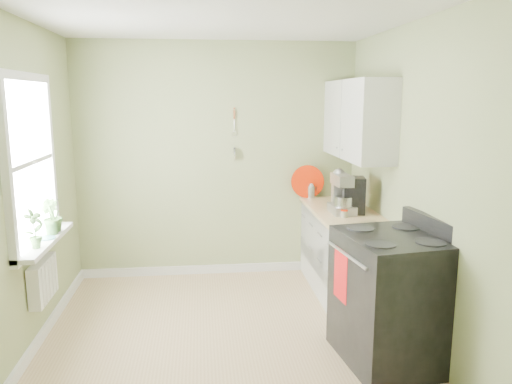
{
  "coord_description": "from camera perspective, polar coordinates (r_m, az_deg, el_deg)",
  "views": [
    {
      "loc": [
        -0.19,
        -3.93,
        2.07
      ],
      "look_at": [
        0.31,
        0.55,
        1.22
      ],
      "focal_mm": 35.0,
      "sensor_mm": 36.0,
      "label": 1
    }
  ],
  "objects": [
    {
      "name": "floor",
      "position": [
        4.45,
        -3.34,
        -17.14
      ],
      "size": [
        3.2,
        3.6,
        0.02
      ],
      "primitive_type": "cube",
      "color": "tan",
      "rests_on": "ground"
    },
    {
      "name": "ceiling",
      "position": [
        3.99,
        -3.79,
        19.94
      ],
      "size": [
        3.2,
        3.6,
        0.02
      ],
      "primitive_type": "cube",
      "color": "white",
      "rests_on": "wall_back"
    },
    {
      "name": "wall_back",
      "position": [
        5.79,
        -4.46,
        3.56
      ],
      "size": [
        3.2,
        0.02,
        2.7
      ],
      "primitive_type": "cube",
      "color": "#A0AA74",
      "rests_on": "floor"
    },
    {
      "name": "wall_left",
      "position": [
        4.24,
        -25.83,
        -0.13
      ],
      "size": [
        0.02,
        3.6,
        2.7
      ],
      "primitive_type": "cube",
      "color": "#A0AA74",
      "rests_on": "floor"
    },
    {
      "name": "wall_right",
      "position": [
        4.39,
        17.97,
        0.75
      ],
      "size": [
        0.02,
        3.6,
        2.7
      ],
      "primitive_type": "cube",
      "color": "#A0AA74",
      "rests_on": "floor"
    },
    {
      "name": "base_cabinets",
      "position": [
        5.41,
        10.01,
        -7.04
      ],
      "size": [
        0.6,
        1.6,
        0.87
      ],
      "primitive_type": "cube",
      "color": "white",
      "rests_on": "floor"
    },
    {
      "name": "countertop",
      "position": [
        5.28,
        10.07,
        -2.34
      ],
      "size": [
        0.64,
        1.6,
        0.04
      ],
      "primitive_type": "cube",
      "color": "#DBBB86",
      "rests_on": "base_cabinets"
    },
    {
      "name": "upper_cabinets",
      "position": [
        5.29,
        11.52,
        8.14
      ],
      "size": [
        0.35,
        1.4,
        0.8
      ],
      "primitive_type": "cube",
      "color": "white",
      "rests_on": "wall_right"
    },
    {
      "name": "window",
      "position": [
        4.48,
        -24.46,
        3.11
      ],
      "size": [
        0.06,
        1.14,
        1.44
      ],
      "color": "white",
      "rests_on": "wall_left"
    },
    {
      "name": "window_sill",
      "position": [
        4.59,
        -22.94,
        -5.17
      ],
      "size": [
        0.18,
        1.14,
        0.04
      ],
      "primitive_type": "cube",
      "color": "white",
      "rests_on": "wall_left"
    },
    {
      "name": "radiator",
      "position": [
        4.65,
        -23.18,
        -9.26
      ],
      "size": [
        0.12,
        0.5,
        0.35
      ],
      "primitive_type": "cube",
      "color": "white",
      "rests_on": "wall_left"
    },
    {
      "name": "wall_utensils",
      "position": [
        5.75,
        -2.48,
        5.68
      ],
      "size": [
        0.02,
        0.14,
        0.58
      ],
      "color": "#DBBB86",
      "rests_on": "wall_back"
    },
    {
      "name": "stove",
      "position": [
        4.15,
        15.18,
        -11.56
      ],
      "size": [
        0.84,
        0.93,
        1.16
      ],
      "color": "black",
      "rests_on": "floor"
    },
    {
      "name": "stand_mixer",
      "position": [
        5.15,
        9.76,
        -0.32
      ],
      "size": [
        0.23,
        0.38,
        0.44
      ],
      "color": "#B2B2B7",
      "rests_on": "countertop"
    },
    {
      "name": "kettle",
      "position": [
        5.9,
        6.31,
        0.17
      ],
      "size": [
        0.17,
        0.1,
        0.17
      ],
      "color": "silver",
      "rests_on": "countertop"
    },
    {
      "name": "coffee_maker",
      "position": [
        5.15,
        11.06,
        -0.48
      ],
      "size": [
        0.25,
        0.27,
        0.37
      ],
      "color": "black",
      "rests_on": "countertop"
    },
    {
      "name": "red_tray",
      "position": [
        5.87,
        5.91,
        1.19
      ],
      "size": [
        0.39,
        0.1,
        0.38
      ],
      "primitive_type": "cylinder",
      "rotation": [
        1.45,
        0.0,
        -0.09
      ],
      "color": "#B51D02",
      "rests_on": "countertop"
    },
    {
      "name": "jar",
      "position": [
        4.98,
        10.05,
        -2.44
      ],
      "size": [
        0.07,
        0.07,
        0.08
      ],
      "color": "#ADA887",
      "rests_on": "countertop"
    },
    {
      "name": "plant_a",
      "position": [
        4.29,
        -24.02,
        -3.85
      ],
      "size": [
        0.19,
        0.2,
        0.32
      ],
      "primitive_type": "imported",
      "rotation": [
        0.0,
        0.0,
        1.0
      ],
      "color": "#3F6730",
      "rests_on": "window_sill"
    },
    {
      "name": "plant_b",
      "position": [
        4.68,
        -22.5,
        -2.64
      ],
      "size": [
        0.22,
        0.21,
        0.31
      ],
      "primitive_type": "imported",
      "rotation": [
        0.0,
        0.0,
        2.51
      ],
      "color": "#3F6730",
      "rests_on": "window_sill"
    },
    {
      "name": "plant_c",
      "position": [
        4.77,
        -22.18,
        -2.48
      ],
      "size": [
        0.16,
        0.16,
        0.29
      ],
      "primitive_type": "imported",
      "rotation": [
        0.0,
        0.0,
        4.7
      ],
      "color": "#3F6730",
      "rests_on": "window_sill"
    }
  ]
}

